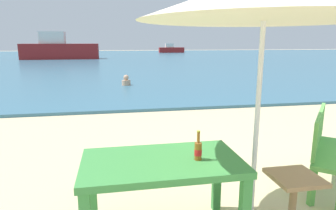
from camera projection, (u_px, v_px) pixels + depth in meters
sea_water at (128, 58)px, 31.74m from camera, size 120.00×50.00×0.08m
picnic_table_green at (162, 171)px, 2.61m from camera, size 1.40×0.80×0.76m
beer_bottle_amber at (198, 150)px, 2.56m from camera, size 0.07×0.07×0.26m
side_table_wood at (294, 194)px, 2.81m from camera, size 0.44×0.44×0.54m
bench_green_right at (326, 145)px, 3.58m from camera, size 1.06×1.14×0.95m
swimmer_person at (126, 81)px, 11.64m from camera, size 0.34×0.34×0.41m
boat_tanker at (59, 49)px, 28.92m from camera, size 7.25×1.98×2.64m
boat_fishing_trawler at (171, 49)px, 45.82m from camera, size 3.87×1.06×1.41m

